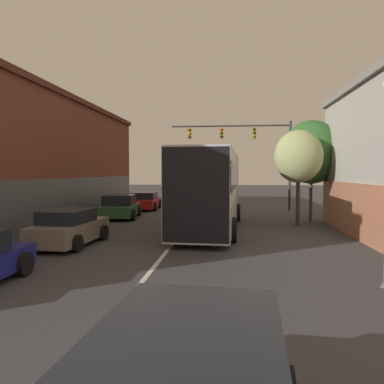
{
  "coord_description": "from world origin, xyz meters",
  "views": [
    {
      "loc": [
        2.25,
        0.19,
        2.82
      ],
      "look_at": [
        0.59,
        16.11,
        1.95
      ],
      "focal_mm": 35.0,
      "sensor_mm": 36.0,
      "label": 1
    }
  ],
  "objects_px": {
    "traffic_signal_gantry": "(249,144)",
    "parked_car_left_distant": "(145,201)",
    "parked_car_left_far": "(120,207)",
    "parked_car_left_mid": "(69,228)",
    "street_tree_far": "(298,157)",
    "bus": "(210,186)",
    "street_tree_near": "(311,152)"
  },
  "relations": [
    {
      "from": "bus",
      "to": "street_tree_far",
      "type": "bearing_deg",
      "value": -69.06
    },
    {
      "from": "parked_car_left_distant",
      "to": "parked_car_left_far",
      "type": "bearing_deg",
      "value": 174.48
    },
    {
      "from": "parked_car_left_far",
      "to": "street_tree_near",
      "type": "relative_size",
      "value": 0.73
    },
    {
      "from": "traffic_signal_gantry",
      "to": "parked_car_left_distant",
      "type": "bearing_deg",
      "value": -178.45
    },
    {
      "from": "parked_car_left_mid",
      "to": "street_tree_near",
      "type": "height_order",
      "value": "street_tree_near"
    },
    {
      "from": "street_tree_far",
      "to": "parked_car_left_far",
      "type": "bearing_deg",
      "value": 166.73
    },
    {
      "from": "parked_car_left_far",
      "to": "traffic_signal_gantry",
      "type": "bearing_deg",
      "value": -61.4
    },
    {
      "from": "parked_car_left_far",
      "to": "street_tree_far",
      "type": "bearing_deg",
      "value": -109.21
    },
    {
      "from": "parked_car_left_mid",
      "to": "parked_car_left_far",
      "type": "xyz_separation_m",
      "value": [
        -0.55,
        8.4,
        0.02
      ]
    },
    {
      "from": "parked_car_left_distant",
      "to": "street_tree_far",
      "type": "height_order",
      "value": "street_tree_far"
    },
    {
      "from": "parked_car_left_mid",
      "to": "street_tree_far",
      "type": "height_order",
      "value": "street_tree_far"
    },
    {
      "from": "parked_car_left_mid",
      "to": "traffic_signal_gantry",
      "type": "height_order",
      "value": "traffic_signal_gantry"
    },
    {
      "from": "bus",
      "to": "parked_car_left_mid",
      "type": "bearing_deg",
      "value": 134.13
    },
    {
      "from": "parked_car_left_far",
      "to": "street_tree_far",
      "type": "relative_size",
      "value": 0.84
    },
    {
      "from": "traffic_signal_gantry",
      "to": "street_tree_far",
      "type": "distance_m",
      "value": 8.27
    },
    {
      "from": "parked_car_left_mid",
      "to": "traffic_signal_gantry",
      "type": "distance_m",
      "value": 16.32
    },
    {
      "from": "bus",
      "to": "parked_car_left_distant",
      "type": "bearing_deg",
      "value": 33.14
    },
    {
      "from": "street_tree_near",
      "to": "street_tree_far",
      "type": "relative_size",
      "value": 1.15
    },
    {
      "from": "bus",
      "to": "parked_car_left_far",
      "type": "distance_m",
      "value": 7.01
    },
    {
      "from": "bus",
      "to": "street_tree_far",
      "type": "distance_m",
      "value": 4.9
    },
    {
      "from": "parked_car_left_far",
      "to": "street_tree_near",
      "type": "xyz_separation_m",
      "value": [
        11.16,
        -0.44,
        3.23
      ]
    },
    {
      "from": "parked_car_left_distant",
      "to": "bus",
      "type": "bearing_deg",
      "value": -151.9
    },
    {
      "from": "street_tree_far",
      "to": "parked_car_left_mid",
      "type": "bearing_deg",
      "value": -147.87
    },
    {
      "from": "bus",
      "to": "parked_car_left_mid",
      "type": "xyz_separation_m",
      "value": [
        -5.13,
        -4.54,
        -1.44
      ]
    },
    {
      "from": "parked_car_left_far",
      "to": "parked_car_left_distant",
      "type": "bearing_deg",
      "value": -9.05
    },
    {
      "from": "street_tree_far",
      "to": "street_tree_near",
      "type": "bearing_deg",
      "value": 61.71
    },
    {
      "from": "parked_car_left_distant",
      "to": "street_tree_near",
      "type": "height_order",
      "value": "street_tree_near"
    },
    {
      "from": "parked_car_left_far",
      "to": "street_tree_far",
      "type": "xyz_separation_m",
      "value": [
        10.12,
        -2.39,
        2.9
      ]
    },
    {
      "from": "parked_car_left_distant",
      "to": "traffic_signal_gantry",
      "type": "xyz_separation_m",
      "value": [
        7.72,
        0.21,
        4.19
      ]
    },
    {
      "from": "street_tree_near",
      "to": "parked_car_left_distant",
      "type": "bearing_deg",
      "value": 152.15
    },
    {
      "from": "parked_car_left_distant",
      "to": "parked_car_left_mid",
      "type": "bearing_deg",
      "value": 178.68
    },
    {
      "from": "parked_car_left_mid",
      "to": "traffic_signal_gantry",
      "type": "bearing_deg",
      "value": -25.06
    }
  ]
}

